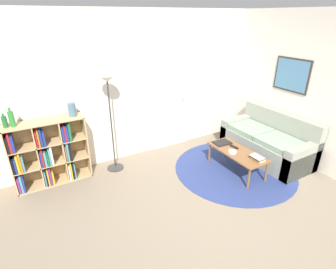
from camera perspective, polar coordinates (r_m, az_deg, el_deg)
ground_plane at (r=3.54m, az=13.20°, el=-20.90°), size 14.00×14.00×0.00m
wall_back at (r=4.82m, az=-6.04°, el=10.05°), size 7.72×0.11×2.60m
wall_right at (r=5.31m, az=24.75°, el=9.49°), size 0.08×5.54×2.60m
rug at (r=4.83m, az=14.23°, el=-7.23°), size 2.09×2.09×0.01m
bookshelf at (r=4.52m, az=-24.83°, el=-3.77°), size 1.13×0.34×1.05m
floor_lamp at (r=4.27m, az=-12.80°, el=8.15°), size 0.29×0.29×1.65m
couch at (r=5.31m, az=20.96°, el=-1.63°), size 0.81×1.66×0.85m
coffee_table at (r=4.62m, az=14.80°, el=-3.97°), size 0.47×1.06×0.38m
laptop at (r=4.82m, az=11.68°, el=-1.73°), size 0.31×0.24×0.02m
bowl at (r=4.52m, az=13.84°, el=-3.67°), size 0.14×0.14×0.04m
book_stack_on_table at (r=4.41m, az=18.88°, el=-4.89°), size 0.14×0.22×0.07m
remote at (r=4.71m, az=14.19°, el=-2.62°), size 0.07×0.17×0.02m
bottle_left at (r=4.29m, az=-32.02°, el=2.38°), size 0.07×0.07×0.20m
bottle_middle at (r=4.26m, az=-30.89°, el=2.96°), size 0.07×0.07×0.28m
vase_on_shelf at (r=4.32m, az=-20.16°, el=5.10°), size 0.12×0.12×0.21m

